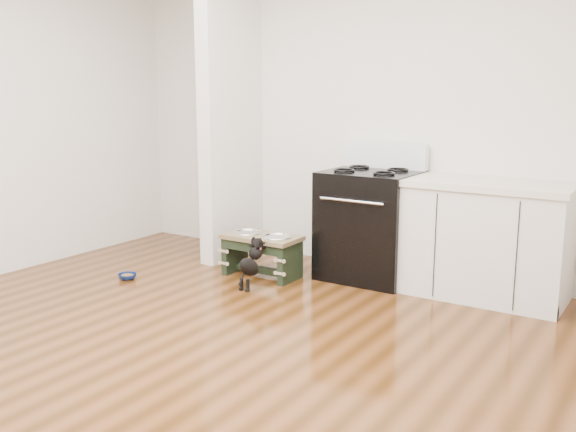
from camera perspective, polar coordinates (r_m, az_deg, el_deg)
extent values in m
plane|color=#3F220B|center=(4.04, -9.97, -12.24)|extent=(5.00, 5.00, 0.00)
plane|color=silver|center=(5.79, 6.74, 8.71)|extent=(5.00, 0.00, 5.00)
cube|color=silver|center=(6.08, -5.09, 8.86)|extent=(0.15, 0.80, 2.70)
cube|color=black|center=(5.49, 7.27, -0.82)|extent=(0.76, 0.65, 0.92)
cube|color=black|center=(5.23, 5.78, -2.06)|extent=(0.58, 0.02, 0.50)
cylinder|color=silver|center=(5.13, 5.65, 1.33)|extent=(0.56, 0.02, 0.02)
cube|color=white|center=(5.65, 8.63, 5.34)|extent=(0.76, 0.08, 0.22)
torus|color=black|center=(5.36, 5.01, 4.07)|extent=(0.18, 0.18, 0.02)
torus|color=black|center=(5.21, 8.52, 3.77)|extent=(0.18, 0.18, 0.02)
torus|color=black|center=(5.61, 6.35, 4.36)|extent=(0.18, 0.18, 0.02)
torus|color=black|center=(5.46, 9.74, 4.08)|extent=(0.18, 0.18, 0.02)
cube|color=silver|center=(5.18, 17.20, -2.29)|extent=(1.20, 0.60, 0.86)
cube|color=beige|center=(5.10, 17.50, 2.68)|extent=(1.24, 0.64, 0.05)
cube|color=black|center=(5.04, 16.13, -7.09)|extent=(1.20, 0.06, 0.10)
cube|color=black|center=(5.72, -4.74, -3.31)|extent=(0.05, 0.32, 0.33)
cube|color=black|center=(5.39, 0.21, -4.17)|extent=(0.05, 0.32, 0.33)
cube|color=black|center=(5.41, -3.24, -2.80)|extent=(0.53, 0.03, 0.08)
cube|color=black|center=(5.58, -2.33, -4.82)|extent=(0.53, 0.05, 0.05)
cube|color=brown|center=(5.51, -2.35, -1.90)|extent=(0.67, 0.36, 0.04)
cylinder|color=silver|center=(5.60, -3.65, -1.68)|extent=(0.23, 0.23, 0.04)
cylinder|color=silver|center=(5.42, -1.01, -2.08)|extent=(0.23, 0.23, 0.04)
torus|color=silver|center=(5.59, -3.66, -1.46)|extent=(0.26, 0.26, 0.02)
torus|color=silver|center=(5.42, -1.01, -1.85)|extent=(0.26, 0.26, 0.02)
cylinder|color=black|center=(5.22, -4.16, -6.05)|extent=(0.03, 0.03, 0.10)
cylinder|color=black|center=(5.18, -3.59, -6.17)|extent=(0.03, 0.03, 0.10)
sphere|color=black|center=(5.22, -4.21, -6.49)|extent=(0.04, 0.04, 0.04)
sphere|color=black|center=(5.18, -3.64, -6.61)|extent=(0.04, 0.04, 0.04)
ellipsoid|color=black|center=(5.21, -3.47, -4.55)|extent=(0.12, 0.27, 0.24)
sphere|color=black|center=(5.25, -2.92, -3.33)|extent=(0.11, 0.11, 0.11)
sphere|color=black|center=(5.26, -2.73, -2.48)|extent=(0.10, 0.10, 0.10)
sphere|color=black|center=(5.33, -2.60, -2.30)|extent=(0.03, 0.03, 0.03)
sphere|color=black|center=(5.29, -2.05, -2.39)|extent=(0.03, 0.03, 0.03)
cylinder|color=black|center=(5.15, -4.15, -5.64)|extent=(0.02, 0.08, 0.09)
torus|color=#DE416F|center=(5.26, -2.81, -2.90)|extent=(0.09, 0.06, 0.08)
imported|color=#0B1C51|center=(5.66, -14.10, -5.24)|extent=(0.17, 0.17, 0.05)
cylinder|color=brown|center=(5.66, -14.10, -5.20)|extent=(0.10, 0.10, 0.02)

